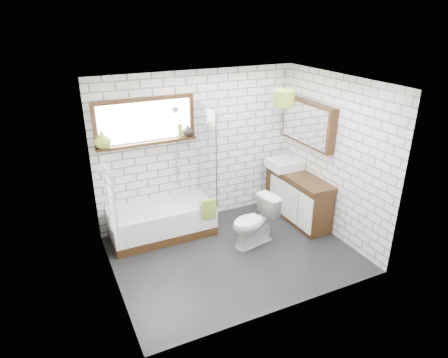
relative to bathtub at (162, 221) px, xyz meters
name	(u,v)px	position (x,y,z in m)	size (l,w,h in m)	color
floor	(234,254)	(0.79, -0.95, -0.26)	(3.40, 2.60, 0.01)	black
ceiling	(236,83)	(0.79, -0.95, 2.25)	(3.40, 2.60, 0.01)	white
wall_back	(199,148)	(0.79, 0.36, 0.99)	(3.40, 0.01, 2.50)	white
wall_front	(289,219)	(0.79, -2.25, 0.99)	(3.40, 0.01, 2.50)	white
wall_left	(107,200)	(-0.92, -0.95, 0.99)	(0.01, 2.60, 2.50)	white
wall_right	(334,158)	(2.49, -0.95, 0.99)	(0.01, 2.60, 2.50)	white
window	(146,122)	(-0.06, 0.31, 1.54)	(1.52, 0.16, 0.68)	black
towel_radiator	(111,203)	(-0.87, -0.95, 0.94)	(0.06, 0.52, 1.00)	white
mirror_cabinet	(308,123)	(2.41, -0.35, 1.39)	(0.16, 1.20, 0.70)	black
shower_riser	(176,146)	(0.39, 0.31, 1.09)	(0.02, 0.02, 1.30)	silver
bathtub	(162,221)	(0.00, 0.00, 0.00)	(1.60, 0.71, 0.52)	white
shower_screen	(207,154)	(0.78, 0.00, 1.01)	(0.02, 0.72, 1.50)	white
towel_green	(209,209)	(0.65, -0.35, 0.24)	(0.23, 0.06, 0.31)	olive
towel_beige	(206,210)	(0.59, -0.35, 0.24)	(0.18, 0.05, 0.24)	tan
vanity	(298,197)	(2.26, -0.42, 0.15)	(0.46, 1.41, 0.81)	black
basin	(285,164)	(2.20, -0.07, 0.63)	(0.53, 0.46, 0.15)	white
tap	(293,159)	(2.36, -0.07, 0.68)	(0.03, 0.03, 0.17)	silver
toilet	(254,222)	(1.19, -0.81, 0.12)	(0.74, 0.42, 0.75)	white
vase_olive	(103,141)	(-0.71, 0.28, 1.35)	(0.24, 0.24, 0.25)	olive
vase_dark	(188,132)	(0.59, 0.28, 1.31)	(0.17, 0.17, 0.18)	black
bottle	(180,132)	(0.46, 0.28, 1.33)	(0.07, 0.07, 0.21)	olive
pendant	(284,98)	(1.92, -0.34, 1.84)	(0.33, 0.33, 0.24)	olive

